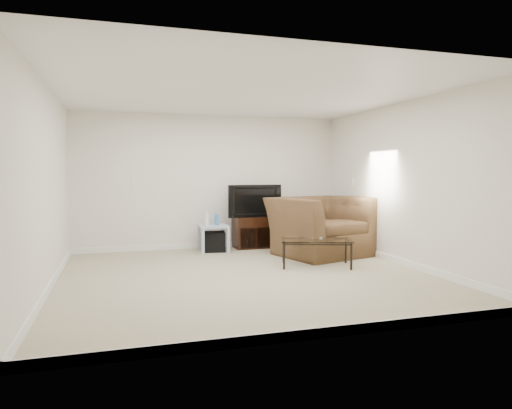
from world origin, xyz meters
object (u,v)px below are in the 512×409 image
object	(u,v)px
tv_stand	(252,232)
coffee_table	(316,253)
television	(253,201)
recliner	(321,216)
side_table	(213,238)
subwoofer	(215,242)

from	to	relation	value
tv_stand	coffee_table	bearing A→B (deg)	-78.41
television	recliner	world-z (taller)	recliner
side_table	recliner	world-z (taller)	recliner
subwoofer	coffee_table	xyz separation A→B (m)	(1.21, -1.75, 0.04)
tv_stand	coffee_table	size ratio (longest dim) A/B	0.67
coffee_table	side_table	bearing A→B (deg)	125.62
side_table	subwoofer	world-z (taller)	side_table
side_table	subwoofer	size ratio (longest dim) A/B	1.38
side_table	recliner	bearing A→B (deg)	-26.21
subwoofer	coffee_table	distance (m)	2.13
tv_stand	subwoofer	size ratio (longest dim) A/B	1.95
tv_stand	coffee_table	world-z (taller)	tv_stand
side_table	television	bearing A→B (deg)	13.93
subwoofer	coffee_table	bearing A→B (deg)	-55.36
television	coffee_table	distance (m)	2.10
tv_stand	subwoofer	bearing A→B (deg)	-165.72
tv_stand	television	world-z (taller)	television
television	side_table	bearing A→B (deg)	-171.20
subwoofer	recliner	world-z (taller)	recliner
television	recliner	distance (m)	1.41
coffee_table	tv_stand	bearing A→B (deg)	102.46
side_table	subwoofer	bearing A→B (deg)	32.86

